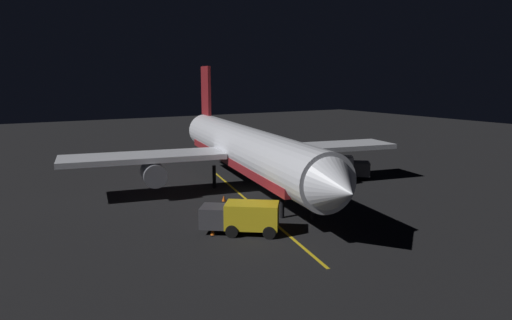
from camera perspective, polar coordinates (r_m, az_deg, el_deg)
ground_plane at (r=45.22m, az=-1.29°, el=-4.11°), size 180.00×180.00×0.20m
apron_guide_stripe at (r=41.04m, az=-0.58°, el=-5.44°), size 6.70×29.32×0.01m
airliner at (r=44.95m, az=-1.57°, el=1.41°), size 34.35×40.09×12.52m
baggage_truck at (r=33.12m, az=-1.61°, el=-7.16°), size 5.68×4.98×2.25m
catering_truck at (r=51.65m, az=10.50°, el=-0.94°), size 5.66×4.98×2.51m
ground_crew_worker at (r=36.45m, az=7.07°, el=-6.08°), size 0.40×0.40×1.74m
traffic_cone_near_left at (r=33.12m, az=-5.41°, el=-8.88°), size 0.50×0.50×0.55m
traffic_cone_near_right at (r=41.79m, az=-4.02°, el=-4.83°), size 0.50×0.50×0.55m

